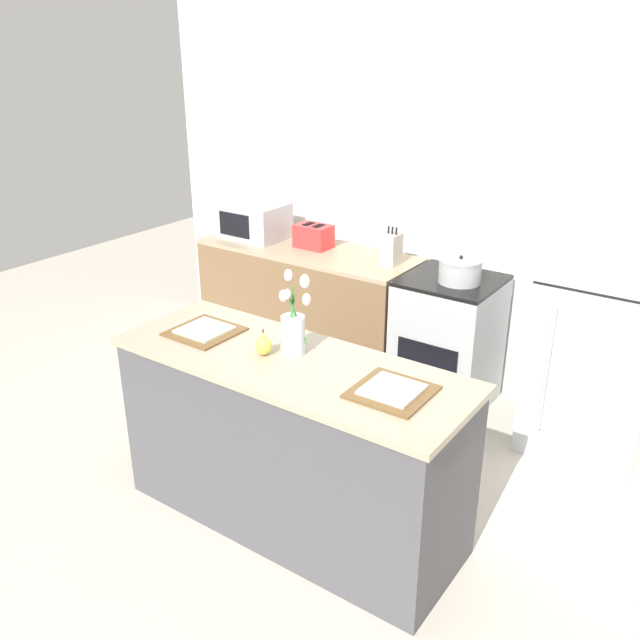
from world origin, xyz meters
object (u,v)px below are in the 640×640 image
(pear_figurine, at_px, (264,345))
(toaster, at_px, (313,236))
(microwave, at_px, (254,221))
(plate_setting_right, at_px, (392,391))
(refrigerator, at_px, (605,313))
(stove_range, at_px, (447,342))
(plate_setting_left, at_px, (204,331))
(flower_vase, at_px, (294,327))
(cooking_pot, at_px, (460,270))
(knife_block, at_px, (392,249))

(pear_figurine, height_order, toaster, toaster)
(toaster, distance_m, microwave, 0.53)
(pear_figurine, relative_size, plate_setting_right, 0.41)
(refrigerator, distance_m, pear_figurine, 2.02)
(stove_range, distance_m, toaster, 1.26)
(pear_figurine, relative_size, toaster, 0.48)
(stove_range, height_order, plate_setting_left, plate_setting_left)
(flower_vase, xyz_separation_m, cooking_pot, (0.19, 1.49, -0.09))
(plate_setting_right, xyz_separation_m, knife_block, (-0.92, 1.62, 0.07))
(pear_figurine, distance_m, cooking_pot, 1.62)
(stove_range, height_order, toaster, toaster)
(stove_range, xyz_separation_m, refrigerator, (0.95, 0.00, 0.44))
(plate_setting_right, distance_m, knife_block, 1.86)
(flower_vase, height_order, plate_setting_left, flower_vase)
(stove_range, relative_size, knife_block, 3.33)
(stove_range, xyz_separation_m, pear_figurine, (-0.24, -1.62, 0.54))
(microwave, bearing_deg, refrigerator, 0.03)
(flower_vase, relative_size, plate_setting_left, 1.23)
(knife_block, bearing_deg, pear_figurine, -82.15)
(cooking_pot, height_order, knife_block, knife_block)
(stove_range, relative_size, cooking_pot, 3.24)
(stove_range, height_order, pear_figurine, pear_figurine)
(stove_range, xyz_separation_m, plate_setting_left, (-0.66, -1.60, 0.49))
(refrigerator, bearing_deg, flower_vase, -125.32)
(flower_vase, relative_size, plate_setting_right, 1.23)
(plate_setting_right, height_order, cooking_pot, cooking_pot)
(pear_figurine, distance_m, plate_setting_right, 0.70)
(refrigerator, height_order, cooking_pot, refrigerator)
(plate_setting_right, bearing_deg, cooking_pot, 104.08)
(stove_range, distance_m, plate_setting_right, 1.74)
(flower_vase, distance_m, pear_figurine, 0.17)
(toaster, distance_m, cooking_pot, 1.21)
(pear_figurine, xyz_separation_m, microwave, (-1.43, 1.62, 0.05))
(microwave, bearing_deg, pear_figurine, -48.65)
(plate_setting_left, bearing_deg, refrigerator, 44.94)
(plate_setting_right, bearing_deg, toaster, 134.05)
(knife_block, bearing_deg, refrigerator, -0.62)
(stove_range, height_order, plate_setting_right, plate_setting_right)
(pear_figurine, bearing_deg, stove_range, 81.65)
(refrigerator, xyz_separation_m, plate_setting_right, (-0.49, -1.60, 0.06))
(plate_setting_left, bearing_deg, pear_figurine, -3.19)
(refrigerator, bearing_deg, plate_setting_right, -107.17)
(refrigerator, distance_m, flower_vase, 1.88)
(flower_vase, distance_m, plate_setting_left, 0.54)
(plate_setting_left, distance_m, plate_setting_right, 1.11)
(plate_setting_right, distance_m, microwave, 2.66)
(plate_setting_right, bearing_deg, refrigerator, 72.83)
(pear_figurine, bearing_deg, plate_setting_left, 176.81)
(flower_vase, height_order, knife_block, flower_vase)
(cooking_pot, bearing_deg, stove_range, 150.75)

